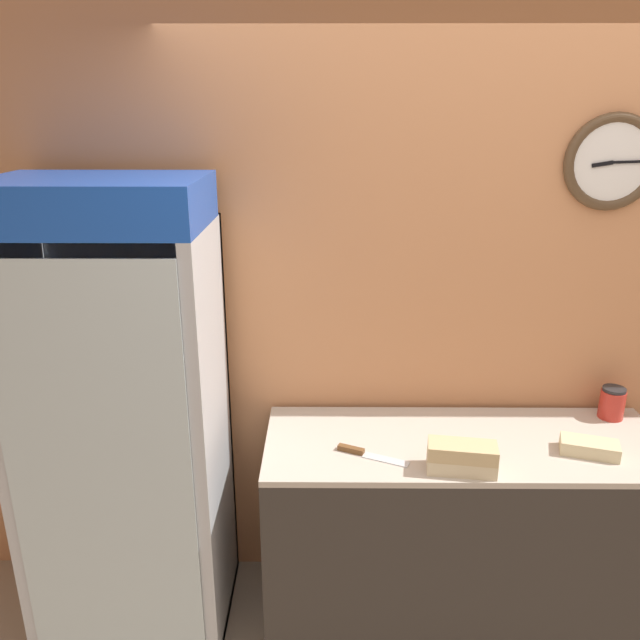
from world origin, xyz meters
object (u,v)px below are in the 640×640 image
Objects in this scene: sandwich_stack_middle at (462,451)px; sandwich_stack_bottom at (461,464)px; chefs_knife at (363,453)px; condiment_jar at (612,403)px; beverage_cooler at (125,396)px; sandwich_flat_left at (589,447)px.

sandwich_stack_bottom is at bearing 0.00° from sandwich_stack_middle.
condiment_jar is at bearing 16.10° from chefs_knife.
beverage_cooler is 1.37m from sandwich_stack_middle.
chefs_knife is (-0.37, 0.11, -0.08)m from sandwich_stack_middle.
sandwich_flat_left reaches higher than chefs_knife.
sandwich_stack_middle is at bearing -17.00° from chefs_knife.
beverage_cooler is at bearing 168.82° from sandwich_stack_bottom.
sandwich_stack_bottom is 0.38m from chefs_knife.
condiment_jar is (0.75, 0.44, 0.04)m from sandwich_stack_bottom.
sandwich_flat_left is 1.69× the size of condiment_jar.
sandwich_flat_left is at bearing 13.40° from sandwich_stack_middle.
sandwich_stack_bottom is 0.95× the size of chefs_knife.
beverage_cooler is 7.29× the size of sandwich_stack_bottom.
sandwich_flat_left is (1.88, -0.14, -0.15)m from beverage_cooler.
sandwich_flat_left is 0.85× the size of chefs_knife.
sandwich_flat_left is at bearing 0.99° from chefs_knife.
sandwich_stack_middle is (1.34, -0.27, -0.09)m from beverage_cooler.
beverage_cooler is 1.89m from sandwich_flat_left.
sandwich_stack_middle is 1.89× the size of condiment_jar.
sandwich_stack_middle is 0.39m from chefs_knife.
beverage_cooler reaches higher than chefs_knife.
sandwich_stack_middle is 1.12× the size of sandwich_flat_left.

